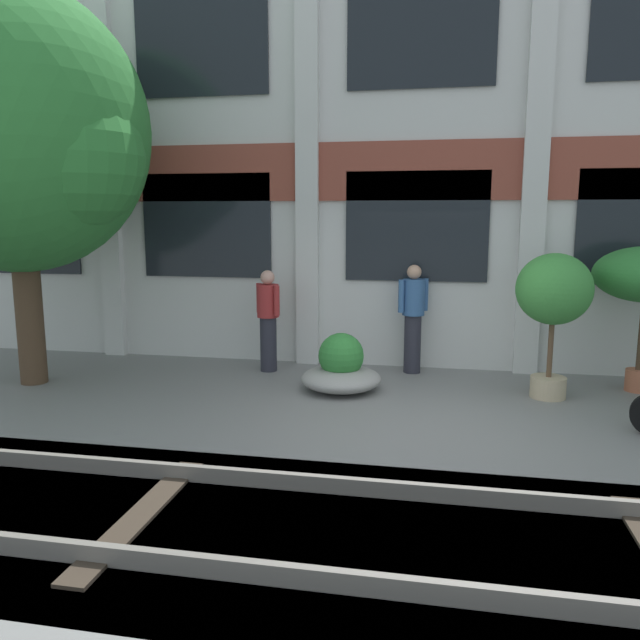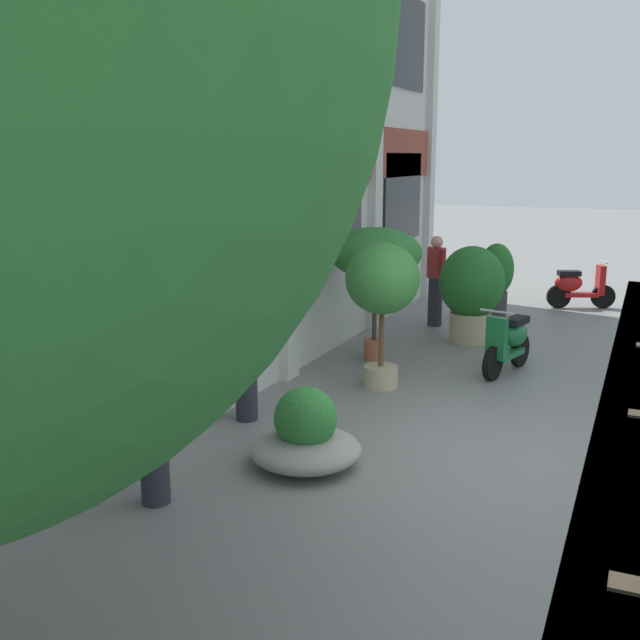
% 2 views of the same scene
% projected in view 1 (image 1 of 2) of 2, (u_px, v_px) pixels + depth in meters
% --- Properties ---
extents(ground_plane, '(80.00, 80.00, 0.00)m').
position_uv_depth(ground_plane, '(401.00, 427.00, 7.24)').
color(ground_plane, slate).
extents(apartment_facade, '(17.60, 0.64, 7.10)m').
position_uv_depth(apartment_facade, '(419.00, 142.00, 9.72)').
color(apartment_facade, silver).
rests_on(apartment_facade, ground).
extents(rail_tracks, '(25.24, 2.80, 0.43)m').
position_uv_depth(rail_tracks, '(380.00, 555.00, 4.77)').
color(rail_tracks, '#4C473F').
rests_on(rail_tracks, ground).
extents(broadleaf_tree, '(3.83, 3.64, 5.54)m').
position_uv_depth(broadleaf_tree, '(15.00, 138.00, 8.57)').
color(broadleaf_tree, '#4C3826').
rests_on(broadleaf_tree, ground).
extents(potted_plant_terracotta_small, '(0.98, 0.98, 1.94)m').
position_uv_depth(potted_plant_terracotta_small, '(554.00, 296.00, 8.18)').
color(potted_plant_terracotta_small, tan).
rests_on(potted_plant_terracotta_small, ground).
extents(potted_plant_wide_bowl, '(1.12, 1.12, 0.81)m').
position_uv_depth(potted_plant_wide_bowl, '(341.00, 370.00, 8.71)').
color(potted_plant_wide_bowl, gray).
rests_on(potted_plant_wide_bowl, ground).
extents(resident_by_doorway, '(0.44, 0.35, 1.68)m').
position_uv_depth(resident_by_doorway, '(413.00, 315.00, 9.59)').
color(resident_by_doorway, '#282833').
rests_on(resident_by_doorway, ground).
extents(resident_near_plants, '(0.44, 0.35, 1.59)m').
position_uv_depth(resident_near_plants, '(268.00, 318.00, 9.71)').
color(resident_near_plants, '#282833').
rests_on(resident_near_plants, ground).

